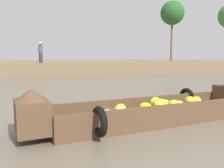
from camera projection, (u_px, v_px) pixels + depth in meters
The scene contains 5 objects.
ground_plane at pixel (95, 91), 9.94m from camera, with size 300.00×300.00×0.00m, color #665B4C.
riverbank_strip at pixel (62, 66), 27.31m from camera, with size 160.00×20.00×0.97m, color #756047.
banana_boat at pixel (154, 109), 5.08m from camera, with size 5.55×2.18×0.86m.
palm_tree_mid at pixel (172, 13), 25.74m from camera, with size 2.56×2.56×6.53m.
vendor_person at pixel (41, 51), 18.73m from camera, with size 0.44×0.44×1.66m.
Camera 1 is at (-2.05, 0.34, 1.38)m, focal length 38.09 mm.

